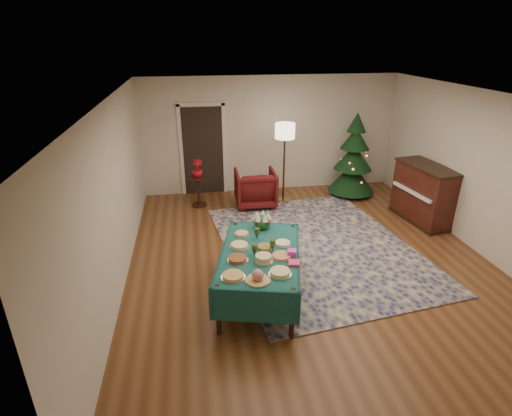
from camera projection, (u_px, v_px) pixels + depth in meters
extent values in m
plane|color=#593319|center=(309.00, 260.00, 6.77)|extent=(7.00, 7.00, 0.00)
plane|color=white|center=(320.00, 97.00, 5.69)|extent=(7.00, 7.00, 0.00)
plane|color=beige|center=(271.00, 135.00, 9.40)|extent=(6.00, 0.00, 6.00)
plane|color=beige|center=(448.00, 343.00, 3.07)|extent=(6.00, 0.00, 6.00)
plane|color=beige|center=(115.00, 198.00, 5.79)|extent=(0.00, 7.00, 7.00)
plane|color=beige|center=(487.00, 176.00, 6.68)|extent=(0.00, 7.00, 7.00)
cube|color=black|center=(203.00, 152.00, 9.28)|extent=(0.92, 0.02, 2.04)
cube|color=silver|center=(181.00, 151.00, 9.19)|extent=(0.08, 0.04, 2.14)
cube|color=silver|center=(225.00, 149.00, 9.33)|extent=(0.08, 0.04, 2.14)
cube|color=silver|center=(201.00, 104.00, 8.84)|extent=(1.08, 0.04, 0.08)
cube|color=#131948|center=(317.00, 246.00, 7.22)|extent=(3.72, 4.58, 0.02)
cylinder|color=black|center=(218.00, 310.00, 4.97)|extent=(0.07, 0.07, 0.74)
cylinder|color=black|center=(236.00, 244.00, 6.54)|extent=(0.07, 0.07, 0.74)
cylinder|color=black|center=(292.00, 314.00, 4.91)|extent=(0.07, 0.07, 0.74)
cylinder|color=black|center=(292.00, 246.00, 6.47)|extent=(0.07, 0.07, 0.74)
cube|color=#124034|center=(260.00, 253.00, 5.58)|extent=(1.50, 2.07, 0.04)
cube|color=#124034|center=(264.00, 236.00, 6.51)|extent=(1.08, 0.30, 0.46)
cube|color=#124034|center=(254.00, 306.00, 4.82)|extent=(1.08, 0.30, 0.46)
cube|color=#124034|center=(297.00, 268.00, 5.63)|extent=(0.49, 1.85, 0.46)
cube|color=#124034|center=(223.00, 264.00, 5.71)|extent=(0.49, 1.85, 0.46)
cylinder|color=silver|center=(233.00, 277.00, 4.98)|extent=(0.31, 0.31, 0.01)
cylinder|color=tan|center=(233.00, 275.00, 4.97)|extent=(0.27, 0.27, 0.03)
cylinder|color=silver|center=(258.00, 281.00, 4.91)|extent=(0.31, 0.31, 0.01)
sphere|color=#CC727A|center=(258.00, 275.00, 4.88)|extent=(0.15, 0.15, 0.15)
cylinder|color=silver|center=(280.00, 274.00, 5.04)|extent=(0.30, 0.30, 0.01)
cylinder|color=#D8D172|center=(280.00, 272.00, 5.03)|extent=(0.25, 0.25, 0.05)
cylinder|color=silver|center=(238.00, 260.00, 5.35)|extent=(0.29, 0.29, 0.01)
cylinder|color=brown|center=(238.00, 259.00, 5.34)|extent=(0.24, 0.24, 0.04)
cylinder|color=silver|center=(263.00, 261.00, 5.32)|extent=(0.26, 0.26, 0.01)
cylinder|color=tan|center=(263.00, 258.00, 5.30)|extent=(0.22, 0.22, 0.09)
cylinder|color=silver|center=(281.00, 257.00, 5.43)|extent=(0.30, 0.30, 0.01)
cylinder|color=#B2844C|center=(281.00, 256.00, 5.42)|extent=(0.25, 0.25, 0.03)
cylinder|color=silver|center=(239.00, 247.00, 5.69)|extent=(0.29, 0.29, 0.01)
cylinder|color=#D8BF7F|center=(239.00, 245.00, 5.68)|extent=(0.24, 0.24, 0.04)
cylinder|color=silver|center=(265.00, 250.00, 5.61)|extent=(0.24, 0.24, 0.01)
cylinder|color=maroon|center=(265.00, 248.00, 5.60)|extent=(0.20, 0.20, 0.06)
cylinder|color=silver|center=(283.00, 244.00, 5.76)|extent=(0.25, 0.25, 0.01)
cylinder|color=#F2EACC|center=(283.00, 243.00, 5.76)|extent=(0.21, 0.21, 0.03)
cylinder|color=silver|center=(242.00, 235.00, 6.04)|extent=(0.24, 0.24, 0.01)
cylinder|color=tan|center=(242.00, 233.00, 6.03)|extent=(0.20, 0.20, 0.03)
cone|color=#2D471E|center=(257.00, 236.00, 5.91)|extent=(0.07, 0.07, 0.09)
cylinder|color=#2D471E|center=(257.00, 231.00, 5.88)|extent=(0.08, 0.08, 0.09)
cone|color=#2D471E|center=(273.00, 248.00, 5.58)|extent=(0.07, 0.07, 0.09)
cylinder|color=#2D471E|center=(273.00, 243.00, 5.55)|extent=(0.08, 0.08, 0.09)
cone|color=#2D471E|center=(255.00, 253.00, 5.46)|extent=(0.07, 0.07, 0.09)
cylinder|color=#2D471E|center=(255.00, 247.00, 5.43)|extent=(0.08, 0.08, 0.09)
cube|color=#DE3D72|center=(294.00, 263.00, 5.26)|extent=(0.18, 0.18, 0.04)
cube|color=#E940B7|center=(292.00, 253.00, 5.44)|extent=(0.14, 0.14, 0.10)
sphere|color=#1E4C1E|center=(262.00, 223.00, 6.21)|extent=(0.26, 0.26, 0.26)
cone|color=white|center=(268.00, 215.00, 6.17)|extent=(0.10, 0.10, 0.12)
cone|color=white|center=(263.00, 213.00, 6.24)|extent=(0.10, 0.10, 0.12)
cone|color=white|center=(257.00, 215.00, 6.20)|extent=(0.10, 0.10, 0.12)
cone|color=white|center=(258.00, 217.00, 6.10)|extent=(0.10, 0.10, 0.12)
cone|color=white|center=(265.00, 218.00, 6.09)|extent=(0.10, 0.10, 0.12)
sphere|color=#B20C0F|center=(267.00, 218.00, 6.26)|extent=(0.07, 0.07, 0.07)
sphere|color=#B20C0F|center=(258.00, 218.00, 6.26)|extent=(0.07, 0.07, 0.07)
sphere|color=#B20C0F|center=(257.00, 222.00, 6.12)|extent=(0.07, 0.07, 0.07)
sphere|color=#B20C0F|center=(267.00, 223.00, 6.12)|extent=(0.07, 0.07, 0.07)
imported|color=#511111|center=(255.00, 186.00, 8.80)|extent=(0.87, 0.82, 0.89)
cylinder|color=#A57F3F|center=(283.00, 200.00, 9.21)|extent=(0.30, 0.30, 0.03)
cylinder|color=black|center=(284.00, 167.00, 8.89)|extent=(0.04, 0.04, 1.62)
cylinder|color=#FFEABF|center=(285.00, 131.00, 8.57)|extent=(0.43, 0.43, 0.32)
cylinder|color=black|center=(199.00, 205.00, 8.94)|extent=(0.34, 0.34, 0.04)
cylinder|color=black|center=(199.00, 192.00, 8.81)|extent=(0.08, 0.08, 0.62)
cylinder|color=black|center=(198.00, 178.00, 8.68)|extent=(0.38, 0.38, 0.03)
imported|color=#B20C1B|center=(197.00, 172.00, 8.63)|extent=(0.22, 0.39, 0.22)
cylinder|color=black|center=(350.00, 191.00, 9.56)|extent=(0.12, 0.12, 0.16)
cone|color=black|center=(352.00, 177.00, 9.41)|extent=(1.42, 1.42, 0.68)
cone|color=black|center=(354.00, 157.00, 9.22)|extent=(1.16, 1.16, 0.58)
cone|color=black|center=(356.00, 138.00, 9.04)|extent=(0.88, 0.88, 0.49)
cone|color=black|center=(357.00, 122.00, 8.90)|extent=(0.57, 0.57, 0.44)
cube|color=black|center=(420.00, 218.00, 8.23)|extent=(0.76, 1.41, 0.08)
cube|color=black|center=(424.00, 194.00, 8.01)|extent=(0.74, 1.39, 1.10)
cube|color=black|center=(429.00, 167.00, 7.78)|extent=(0.79, 1.43, 0.05)
cube|color=white|center=(413.00, 192.00, 7.90)|extent=(0.27, 1.14, 0.06)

